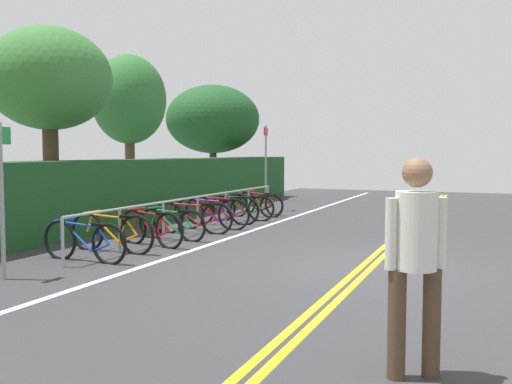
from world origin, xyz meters
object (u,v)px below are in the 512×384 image
tree_mid (49,80)px  bicycle_1 (112,233)px  bicycle_4 (192,218)px  bicycle_0 (84,241)px  sign_post_far (266,160)px  bike_rack (198,205)px  bicycle_7 (242,208)px  tree_far_right (129,100)px  bicycle_2 (151,228)px  bicycle_6 (222,210)px  bicycle_8 (254,205)px  bicycle_9 (261,203)px  bicycle_5 (211,214)px  tree_extra (213,119)px  bicycle_3 (172,224)px  pedestrian (416,252)px  sign_post_near (1,185)px

tree_mid → bicycle_1: bearing=-121.2°
bicycle_1 → bicycle_4: 2.54m
bicycle_0 → sign_post_far: bearing=1.5°
bike_rack → sign_post_far: size_ratio=3.37×
bicycle_7 → tree_far_right: (0.63, 3.84, 2.92)m
bicycle_0 → tree_far_right: bearing=29.5°
bike_rack → bicycle_1: 2.93m
bicycle_2 → bicycle_6: 3.34m
bicycle_1 → bicycle_6: 4.16m
bike_rack → bicycle_8: bike_rack is taller
bicycle_4 → bicycle_7: size_ratio=1.09×
bike_rack → bicycle_9: bearing=0.7°
bicycle_1 → bicycle_9: (6.73, -0.09, -0.03)m
bicycle_5 → tree_extra: bearing=26.6°
bike_rack → tree_far_right: bearing=53.6°
bicycle_8 → tree_far_right: size_ratio=0.35×
bicycle_3 → bicycle_8: bicycle_8 is taller
bicycle_1 → tree_mid: (1.80, 2.97, 3.01)m
bicycle_2 → bicycle_3: bearing=2.9°
pedestrian → tree_far_right: 13.26m
bicycle_2 → bicycle_9: size_ratio=1.01×
bicycle_9 → bicycle_4: bearing=-178.4°
bicycle_1 → sign_post_near: 2.52m
bicycle_8 → sign_post_near: size_ratio=0.75×
bicycle_8 → tree_far_right: tree_far_right is taller
bicycle_5 → pedestrian: bearing=-142.6°
pedestrian → bicycle_8: bearing=29.3°
bicycle_3 → bicycle_5: bicycle_5 is taller
bicycle_0 → bicycle_6: 5.03m
bike_rack → bicycle_6: bearing=0.2°
bicycle_3 → tree_extra: 10.42m
bike_rack → bicycle_6: bike_rack is taller
bicycle_2 → bicycle_5: 2.47m
bicycle_6 → sign_post_near: (-6.49, 0.19, 0.96)m
bike_rack → sign_post_far: 4.81m
bicycle_4 → bicycle_9: 4.20m
bicycle_4 → bicycle_8: bicycle_4 is taller
bicycle_7 → tree_far_right: size_ratio=0.36×
tree_extra → bicycle_0: bearing=-162.7°
bicycle_8 → sign_post_near: sign_post_near is taller
bicycle_6 → pedestrian: size_ratio=1.02×
bicycle_0 → bicycle_4: 3.40m
bicycle_0 → bicycle_6: bicycle_6 is taller
bicycle_3 → bicycle_7: bicycle_7 is taller
bicycle_4 → sign_post_far: bearing=3.5°
bicycle_9 → tree_far_right: (-1.09, 3.66, 2.93)m
bicycle_5 → bicycle_0: bearing=177.8°
bicycle_4 → bicycle_8: (3.40, -0.02, -0.03)m
bike_rack → bicycle_0: (-3.78, 0.02, -0.27)m
bike_rack → sign_post_near: size_ratio=3.99×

